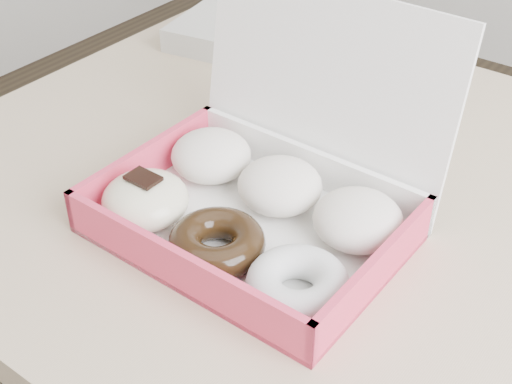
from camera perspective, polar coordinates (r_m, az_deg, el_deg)
The scene contains 3 objects.
table at distance 0.86m, azimuth 11.87°, elevation -6.30°, with size 1.20×0.80×0.75m.
donut_box at distance 0.76m, azimuth 0.17°, elevation -0.40°, with size 0.32×0.27×0.23m.
newspapers at distance 1.18m, azimuth -0.19°, elevation 12.63°, with size 0.24×0.19×0.04m, color silver.
Camera 1 is at (0.23, -0.60, 1.24)m, focal length 50.00 mm.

